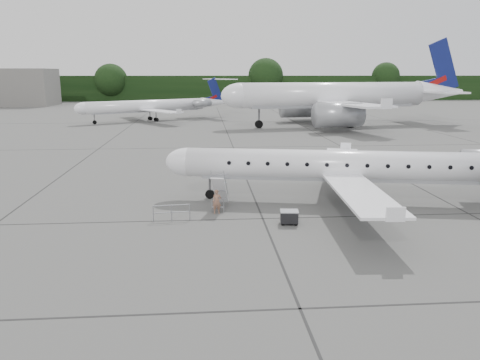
{
  "coord_description": "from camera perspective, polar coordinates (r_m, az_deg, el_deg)",
  "views": [
    {
      "loc": [
        -8.62,
        -25.42,
        8.82
      ],
      "look_at": [
        -6.41,
        2.92,
        2.3
      ],
      "focal_mm": 35.0,
      "sensor_mm": 36.0,
      "label": 1
    }
  ],
  "objects": [
    {
      "name": "bg_regional_left",
      "position": [
        89.97,
        -11.28,
        9.54
      ],
      "size": [
        36.58,
        33.42,
        7.83
      ],
      "primitive_type": null,
      "rotation": [
        0.0,
        0.0,
        0.52
      ],
      "color": "white",
      "rests_on": "ground"
    },
    {
      "name": "main_regional_jet",
      "position": [
        32.72,
        13.06,
        3.5
      ],
      "size": [
        31.82,
        25.44,
        7.32
      ],
      "primitive_type": null,
      "rotation": [
        0.0,
        0.0,
        -0.19
      ],
      "color": "white",
      "rests_on": "ground"
    },
    {
      "name": "bg_narrowbody",
      "position": [
        81.01,
        11.31,
        11.59
      ],
      "size": [
        44.54,
        34.98,
        14.59
      ],
      "primitive_type": null,
      "rotation": [
        0.0,
        0.0,
        0.15
      ],
      "color": "white",
      "rests_on": "ground"
    },
    {
      "name": "passenger",
      "position": [
        29.96,
        -2.83,
        -2.66
      ],
      "size": [
        0.59,
        0.4,
        1.57
      ],
      "primitive_type": "imported",
      "rotation": [
        0.0,
        0.0,
        0.05
      ],
      "color": "#8C5F4C",
      "rests_on": "ground"
    },
    {
      "name": "safety_railing",
      "position": [
        28.8,
        -8.33,
        -4.02
      ],
      "size": [
        2.2,
        0.29,
        1.0
      ],
      "primitive_type": null,
      "rotation": [
        0.0,
        0.0,
        0.09
      ],
      "color": "gray",
      "rests_on": "ground"
    },
    {
      "name": "treeline",
      "position": [
        155.74,
        -1.32,
        11.13
      ],
      "size": [
        260.0,
        4.0,
        8.0
      ],
      "primitive_type": "cube",
      "color": "black",
      "rests_on": "ground"
    },
    {
      "name": "ground",
      "position": [
        28.26,
        13.6,
        -5.65
      ],
      "size": [
        320.0,
        320.0,
        0.0
      ],
      "primitive_type": "plane",
      "color": "#595957",
      "rests_on": "ground"
    },
    {
      "name": "baggage_cart",
      "position": [
        28.1,
        6.02,
        -4.49
      ],
      "size": [
        1.12,
        0.94,
        0.89
      ],
      "primitive_type": null,
      "rotation": [
        0.0,
        0.0,
        -0.12
      ],
      "color": "black",
      "rests_on": "ground"
    },
    {
      "name": "airstair",
      "position": [
        31.13,
        -2.46,
        -1.37
      ],
      "size": [
        1.27,
        2.46,
        2.29
      ],
      "primitive_type": null,
      "rotation": [
        0.0,
        0.0,
        -0.19
      ],
      "color": "white",
      "rests_on": "ground"
    }
  ]
}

